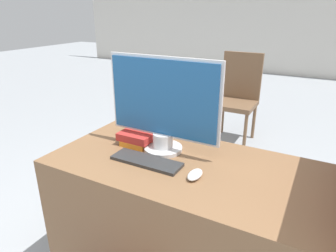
{
  "coord_description": "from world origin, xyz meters",
  "views": [
    {
      "loc": [
        0.53,
        -0.83,
        1.43
      ],
      "look_at": [
        -0.09,
        0.3,
        0.92
      ],
      "focal_mm": 32.0,
      "sensor_mm": 36.0,
      "label": 1
    }
  ],
  "objects": [
    {
      "name": "far_chair",
      "position": [
        -0.34,
        2.42,
        0.54
      ],
      "size": [
        0.44,
        0.44,
        0.99
      ],
      "rotation": [
        0.0,
        0.0,
        0.15
      ],
      "color": "brown",
      "rests_on": "ground_plane"
    },
    {
      "name": "book_stack",
      "position": [
        -0.34,
        0.47,
        0.77
      ],
      "size": [
        0.18,
        0.27,
        0.07
      ],
      "color": "orange",
      "rests_on": "desk"
    },
    {
      "name": "monitor",
      "position": [
        -0.18,
        0.41,
        0.98
      ],
      "size": [
        0.61,
        0.2,
        0.49
      ],
      "color": "silver",
      "rests_on": "desk"
    },
    {
      "name": "mouse",
      "position": [
        0.08,
        0.24,
        0.75
      ],
      "size": [
        0.06,
        0.11,
        0.03
      ],
      "color": "silver",
      "rests_on": "desk"
    },
    {
      "name": "wall_back",
      "position": [
        0.0,
        6.55,
        1.4
      ],
      "size": [
        12.0,
        0.06,
        2.8
      ],
      "color": "beige",
      "rests_on": "ground_plane"
    },
    {
      "name": "keyboard",
      "position": [
        -0.18,
        0.25,
        0.74
      ],
      "size": [
        0.36,
        0.12,
        0.02
      ],
      "color": "#2D2D2D",
      "rests_on": "desk"
    },
    {
      "name": "desk",
      "position": [
        0.0,
        0.34,
        0.37
      ],
      "size": [
        1.36,
        0.67,
        0.73
      ],
      "color": "brown",
      "rests_on": "ground_plane"
    }
  ]
}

